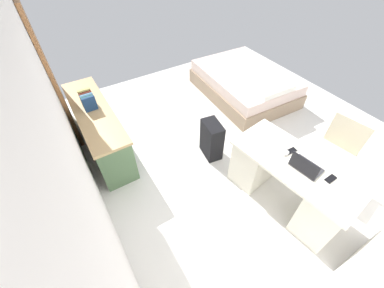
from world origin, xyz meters
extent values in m
plane|color=silver|center=(0.00, 0.00, 0.00)|extent=(5.34, 5.34, 0.00)
cube|color=white|center=(0.00, 2.08, 1.43)|extent=(4.34, 0.10, 2.86)
cube|color=#936038|center=(1.62, 2.00, 1.02)|extent=(0.88, 0.05, 2.04)
cube|color=silver|center=(-1.18, 0.03, 0.70)|extent=(1.52, 0.85, 0.04)
cube|color=beige|center=(-1.67, -0.04, 0.34)|extent=(0.48, 0.64, 0.69)
cube|color=beige|center=(-0.70, 0.10, 0.34)|extent=(0.48, 0.64, 0.69)
cylinder|color=black|center=(-1.22, -0.68, 0.02)|extent=(0.52, 0.52, 0.04)
cylinder|color=black|center=(-1.22, -0.68, 0.21)|extent=(0.06, 0.06, 0.42)
cube|color=beige|center=(-1.22, -0.68, 0.46)|extent=(0.53, 0.53, 0.08)
cube|color=beige|center=(-1.18, -0.88, 0.72)|extent=(0.44, 0.13, 0.44)
cube|color=#4C6B47|center=(0.97, 1.70, 0.34)|extent=(1.76, 0.44, 0.69)
cube|color=tan|center=(0.97, 1.70, 0.71)|extent=(1.80, 0.48, 0.04)
cube|color=#415B3C|center=(0.58, 1.47, 0.19)|extent=(0.67, 0.01, 0.24)
cube|color=#415B3C|center=(1.37, 1.47, 0.19)|extent=(0.67, 0.01, 0.24)
cube|color=gray|center=(0.97, -1.13, 0.14)|extent=(1.97, 1.50, 0.28)
cube|color=beige|center=(0.97, -1.13, 0.38)|extent=(1.91, 1.43, 0.20)
cube|color=white|center=(0.30, -1.09, 0.53)|extent=(0.51, 0.70, 0.10)
cube|color=black|center=(-0.04, 0.36, 0.30)|extent=(0.39, 0.27, 0.59)
cube|color=#333338|center=(-1.28, 0.01, 0.73)|extent=(0.34, 0.26, 0.02)
cube|color=black|center=(-1.29, 0.11, 0.83)|extent=(0.31, 0.05, 0.19)
ellipsoid|color=white|center=(-1.02, 0.04, 0.74)|extent=(0.07, 0.11, 0.03)
cube|color=black|center=(-1.52, -0.09, 0.73)|extent=(0.07, 0.14, 0.01)
cube|color=black|center=(-1.02, -0.04, 0.73)|extent=(0.08, 0.14, 0.01)
cube|color=navy|center=(0.96, 1.70, 0.83)|extent=(0.03, 0.17, 0.21)
cube|color=#2A6466|center=(1.00, 1.70, 0.82)|extent=(0.04, 0.17, 0.19)
cube|color=#2B566B|center=(1.04, 1.70, 0.82)|extent=(0.03, 0.17, 0.20)
cube|color=#537FA4|center=(1.08, 1.70, 0.82)|extent=(0.03, 0.17, 0.19)
cube|color=#5B2016|center=(1.12, 1.70, 0.83)|extent=(0.04, 0.17, 0.20)
cube|color=tan|center=(1.16, 1.70, 0.84)|extent=(0.04, 0.17, 0.22)
cone|color=red|center=(1.39, 1.70, 0.78)|extent=(0.08, 0.08, 0.11)
camera|label=1|loc=(-2.02, 1.93, 2.76)|focal=22.47mm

